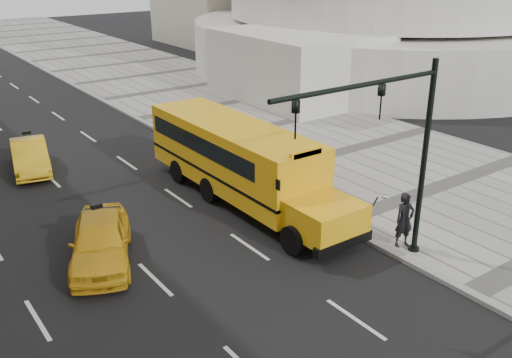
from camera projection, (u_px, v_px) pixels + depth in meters
ground at (120, 214)px, 21.59m from camera, size 140.00×140.00×0.00m
sidewalk_museum at (349, 151)px, 28.06m from camera, size 12.00×140.00×0.15m
curb_museum at (249, 177)px, 24.81m from camera, size 0.30×140.00×0.15m
school_bus at (237, 156)px, 22.36m from camera, size 2.96×11.56×3.19m
taxi_near at (100, 241)px, 17.96m from camera, size 3.47×4.82×1.52m
taxi_far at (30, 156)px, 25.52m from camera, size 2.28×4.44×1.39m
pedestrian at (404, 220)px, 18.61m from camera, size 0.78×0.62×1.87m
traffic_signal at (395, 144)px, 16.44m from camera, size 6.18×0.36×6.40m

